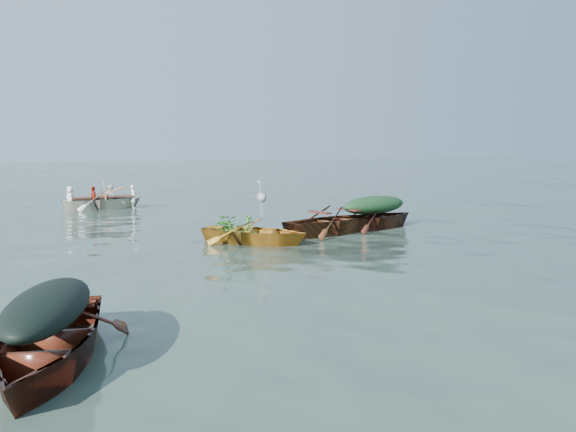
% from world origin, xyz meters
% --- Properties ---
extents(ground, '(140.00, 140.00, 0.00)m').
position_xyz_m(ground, '(0.00, 0.00, 0.00)').
color(ground, '#354A3F').
rests_on(ground, ground).
extents(yellow_dinghy, '(3.47, 3.35, 0.92)m').
position_xyz_m(yellow_dinghy, '(-0.87, 1.51, 0.00)').
color(yellow_dinghy, '#B88323').
rests_on(yellow_dinghy, ground).
extents(dark_covered_boat, '(2.25, 4.12, 0.99)m').
position_xyz_m(dark_covered_boat, '(-5.27, -4.99, 0.00)').
color(dark_covered_boat, '#542413').
rests_on(dark_covered_boat, ground).
extents(green_tarp_boat, '(4.31, 2.28, 0.94)m').
position_xyz_m(green_tarp_boat, '(3.01, 2.50, 0.00)').
color(green_tarp_boat, '#481E10').
rests_on(green_tarp_boat, ground).
extents(open_wooden_boat, '(4.59, 2.55, 1.02)m').
position_xyz_m(open_wooden_boat, '(1.59, 2.13, 0.00)').
color(open_wooden_boat, '#622E18').
rests_on(open_wooden_boat, ground).
extents(rowed_boat, '(4.11, 1.75, 0.93)m').
position_xyz_m(rowed_boat, '(-3.98, 10.36, 0.00)').
color(rowed_boat, white).
rests_on(rowed_boat, ground).
extents(dark_tarp_cover, '(1.24, 2.26, 0.40)m').
position_xyz_m(dark_tarp_cover, '(-5.27, -4.99, 0.69)').
color(dark_tarp_cover, black).
rests_on(dark_tarp_cover, dark_covered_boat).
extents(green_tarp_cover, '(2.37, 1.26, 0.52)m').
position_xyz_m(green_tarp_cover, '(3.01, 2.50, 0.73)').
color(green_tarp_cover, '#17391C').
rests_on(green_tarp_cover, green_tarp_boat).
extents(thwart_benches, '(2.33, 1.41, 0.04)m').
position_xyz_m(thwart_benches, '(1.59, 2.13, 0.53)').
color(thwart_benches, '#491811').
rests_on(thwart_benches, open_wooden_boat).
extents(heron, '(0.48, 0.48, 0.92)m').
position_xyz_m(heron, '(-0.53, 1.95, 0.92)').
color(heron, '#989BA0').
rests_on(heron, yellow_dinghy).
extents(dinghy_weeds, '(1.14, 1.12, 0.60)m').
position_xyz_m(dinghy_weeds, '(-1.26, 1.90, 0.76)').
color(dinghy_weeds, '#32651A').
rests_on(dinghy_weeds, yellow_dinghy).
extents(rowers, '(2.91, 1.46, 0.76)m').
position_xyz_m(rowers, '(-3.98, 10.36, 0.85)').
color(rowers, silver).
rests_on(rowers, rowed_boat).
extents(oars, '(0.96, 2.66, 0.06)m').
position_xyz_m(oars, '(-3.98, 10.36, 0.50)').
color(oars, '#A2653D').
rests_on(oars, rowed_boat).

